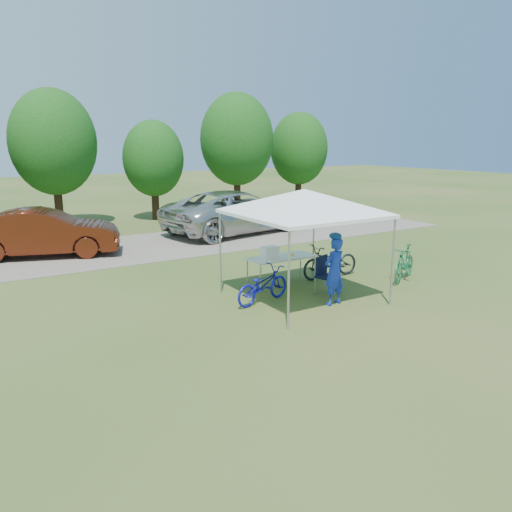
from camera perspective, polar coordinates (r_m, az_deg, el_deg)
The scene contains 14 objects.
ground at distance 12.54m, azimuth 5.30°, elevation -4.87°, with size 100.00×100.00×0.00m, color #2D5119.
gravel_strip at distance 19.32m, azimuth -9.10°, elevation 1.45°, with size 24.00×5.00×0.02m, color gray.
canopy at distance 12.00m, azimuth 5.57°, elevation 7.27°, with size 4.53×4.53×3.00m.
treeline at distance 24.54m, azimuth -15.67°, elevation 11.87°, with size 24.89×4.28×6.30m.
folding_table at distance 13.55m, azimuth 2.96°, elevation -0.25°, with size 1.89×0.79×0.78m.
folding_chair at distance 12.92m, azimuth 7.84°, elevation -1.77°, with size 0.62×0.64×0.96m.
cooler at distance 13.30m, azimuth 1.61°, elevation 0.40°, with size 0.44×0.30×0.32m.
ice_cream_cup at distance 13.68m, azimuth 4.21°, elevation 0.17°, with size 0.08×0.08×0.06m, color yellow.
cyclist at distance 11.98m, azimuth 8.92°, elevation -1.75°, with size 0.60×0.39×1.64m, color #1733BD.
bike_blue at distance 12.09m, azimuth 0.76°, elevation -3.32°, with size 0.59×1.68×0.88m, color #1517B9.
bike_green at distance 14.61m, azimuth 16.60°, elevation -0.77°, with size 0.46×1.64×0.99m, color #17693D.
bike_dark at distance 14.40m, azimuth 8.54°, elevation -0.57°, with size 0.65×1.87×0.98m, color black.
minivan at distance 21.20m, azimuth -2.26°, elevation 5.11°, with size 2.96×6.42×1.78m, color silver.
sedan at distance 18.24m, azimuth -23.04°, elevation 2.46°, with size 1.69×4.86×1.60m, color #521C0D.
Camera 1 is at (-7.23, -9.49, 3.86)m, focal length 35.00 mm.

